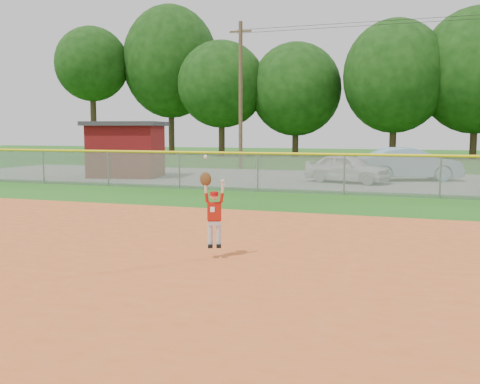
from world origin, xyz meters
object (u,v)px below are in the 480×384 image
car_white_a (347,168)px  car_blue (409,164)px  ballplayer (213,210)px  utility_shed (126,149)px

car_white_a → car_blue: car_blue is taller
car_white_a → ballplayer: (-0.53, -15.32, 0.25)m
car_blue → utility_shed: size_ratio=1.11×
car_white_a → utility_shed: size_ratio=0.90×
car_blue → utility_shed: utility_shed is taller
car_blue → ballplayer: (-3.17, -17.39, 0.13)m
car_white_a → utility_shed: bearing=108.7°
car_white_a → car_blue: size_ratio=0.81×
utility_shed → ballplayer: (10.48, -14.86, -0.51)m
car_white_a → car_blue: bearing=-35.7°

